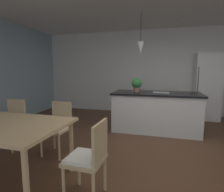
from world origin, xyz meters
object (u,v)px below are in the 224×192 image
chair_far_left (12,122)px  chair_kitchen_end (89,157)px  chair_far_right (58,126)px  potted_plant_on_island (137,84)px  kitchen_island (156,111)px  refrigerator (207,87)px

chair_far_left → chair_kitchen_end: 2.08m
chair_far_right → potted_plant_on_island: bearing=56.9°
kitchen_island → chair_far_left: bearing=-146.1°
kitchen_island → potted_plant_on_island: size_ratio=6.03×
chair_far_left → potted_plant_on_island: potted_plant_on_island is taller
chair_far_left → potted_plant_on_island: (2.03, 1.67, 0.61)m
chair_kitchen_end → refrigerator: 4.51m
chair_kitchen_end → refrigerator: size_ratio=0.46×
chair_kitchen_end → kitchen_island: 2.63m
chair_far_right → refrigerator: 4.30m
chair_far_left → refrigerator: refrigerator is taller
kitchen_island → chair_far_right: bearing=-132.8°
chair_far_left → chair_kitchen_end: bearing=-25.3°
kitchen_island → potted_plant_on_island: (-0.46, -0.00, 0.62)m
chair_kitchen_end → kitchen_island: bearing=76.7°
kitchen_island → potted_plant_on_island: 0.77m
chair_far_left → refrigerator: (3.85, 3.14, 0.47)m
chair_kitchen_end → kitchen_island: kitchen_island is taller
chair_kitchen_end → refrigerator: (1.97, 4.03, 0.47)m
chair_kitchen_end → kitchen_island: size_ratio=0.44×
chair_far_right → kitchen_island: kitchen_island is taller
kitchen_island → potted_plant_on_island: potted_plant_on_island is taller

